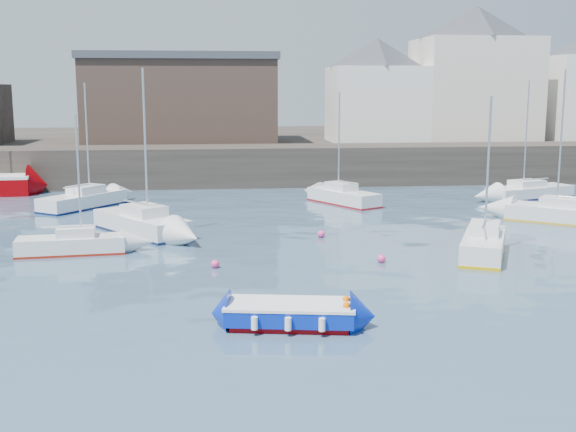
{
  "coord_description": "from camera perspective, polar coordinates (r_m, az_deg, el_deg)",
  "views": [
    {
      "loc": [
        -3.62,
        -21.27,
        7.41
      ],
      "look_at": [
        0.0,
        12.0,
        1.5
      ],
      "focal_mm": 45.0,
      "sensor_mm": 36.0,
      "label": 1
    }
  ],
  "objects": [
    {
      "name": "bldg_east_d",
      "position": [
        64.45,
        7.01,
        9.9
      ],
      "size": [
        11.14,
        11.14,
        8.95
      ],
      "color": "white",
      "rests_on": "land_strip"
    },
    {
      "name": "land_strip",
      "position": [
        74.6,
        -3.42,
        5.38
      ],
      "size": [
        90.0,
        32.0,
        2.8
      ],
      "primitive_type": "cube",
      "color": "#28231E",
      "rests_on": "ground"
    },
    {
      "name": "buoy_near",
      "position": [
        30.51,
        -5.78,
        -4.09
      ],
      "size": [
        0.36,
        0.36,
        0.36
      ],
      "primitive_type": "sphere",
      "color": "#FF3A89",
      "rests_on": "ground"
    },
    {
      "name": "sailboat_b",
      "position": [
        38.18,
        -11.48,
        -0.54
      ],
      "size": [
        5.52,
        6.55,
        8.43
      ],
      "color": "silver",
      "rests_on": "ground"
    },
    {
      "name": "sailboat_h",
      "position": [
        47.25,
        -15.87,
        1.23
      ],
      "size": [
        5.15,
        6.02,
        7.79
      ],
      "color": "silver",
      "rests_on": "ground"
    },
    {
      "name": "quay_wall",
      "position": [
        56.7,
        -2.52,
        4.02
      ],
      "size": [
        90.0,
        5.0,
        3.0
      ],
      "primitive_type": "cube",
      "color": "#28231E",
      "rests_on": "ground"
    },
    {
      "name": "sailboat_d",
      "position": [
        43.26,
        21.23,
        0.16
      ],
      "size": [
        6.53,
        5.78,
        8.47
      ],
      "color": "silver",
      "rests_on": "ground"
    },
    {
      "name": "warehouse",
      "position": [
        64.32,
        -8.44,
        9.2
      ],
      "size": [
        16.4,
        10.4,
        7.6
      ],
      "color": "#3D2D26",
      "rests_on": "land_strip"
    },
    {
      "name": "water",
      "position": [
        22.82,
        3.3,
        -8.96
      ],
      "size": [
        220.0,
        220.0,
        0.0
      ],
      "primitive_type": "plane",
      "color": "#2D4760",
      "rests_on": "ground"
    },
    {
      "name": "sailboat_f",
      "position": [
        47.13,
        4.4,
        1.56
      ],
      "size": [
        4.28,
        5.68,
        7.19
      ],
      "color": "silver",
      "rests_on": "ground"
    },
    {
      "name": "sailboat_a",
      "position": [
        34.3,
        -16.72,
        -2.14
      ],
      "size": [
        4.96,
        2.02,
        6.29
      ],
      "color": "silver",
      "rests_on": "ground"
    },
    {
      "name": "sailboat_c",
      "position": [
        33.53,
        15.21,
        -2.16
      ],
      "size": [
        3.81,
        5.62,
        7.1
      ],
      "color": "silver",
      "rests_on": "ground"
    },
    {
      "name": "blue_dinghy",
      "position": [
        22.95,
        0.16,
        -7.69
      ],
      "size": [
        4.31,
        2.44,
        0.77
      ],
      "color": "#7F0004",
      "rests_on": "ground"
    },
    {
      "name": "sailboat_g",
      "position": [
        52.32,
        18.54,
        1.85
      ],
      "size": [
        6.63,
        4.07,
        8.0
      ],
      "color": "silver",
      "rests_on": "ground"
    },
    {
      "name": "buoy_mid",
      "position": [
        31.52,
        7.38,
        -3.67
      ],
      "size": [
        0.37,
        0.37,
        0.37
      ],
      "primitive_type": "sphere",
      "color": "#FF3A89",
      "rests_on": "ground"
    },
    {
      "name": "bldg_east_a",
      "position": [
        67.55,
        14.53,
        10.89
      ],
      "size": [
        13.36,
        13.36,
        11.8
      ],
      "color": "beige",
      "rests_on": "land_strip"
    },
    {
      "name": "buoy_far",
      "position": [
        36.54,
        2.64,
        -1.7
      ],
      "size": [
        0.38,
        0.38,
        0.38
      ],
      "primitive_type": "sphere",
      "color": "#FF3A89",
      "rests_on": "ground"
    }
  ]
}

